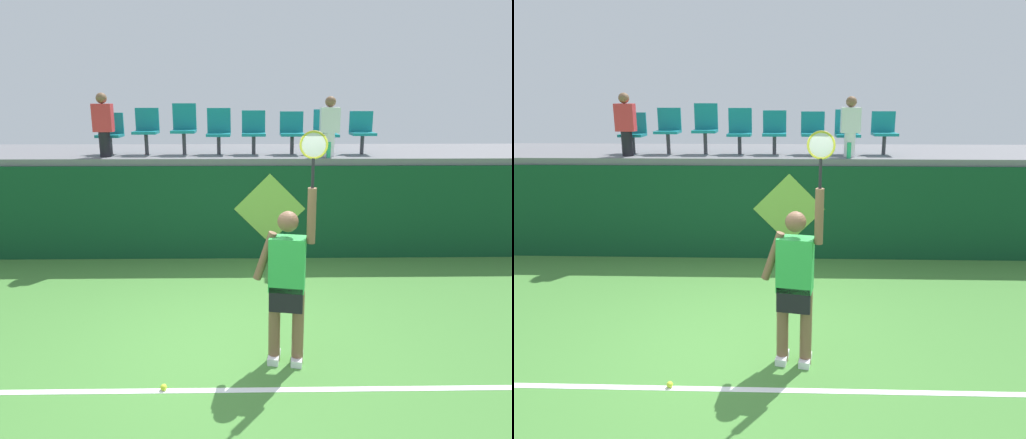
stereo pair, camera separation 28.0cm
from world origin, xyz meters
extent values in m
plane|color=#478438|center=(0.00, 0.00, 0.00)|extent=(40.00, 40.00, 0.00)
cube|color=#0F4223|center=(0.00, 3.25, 0.85)|extent=(13.97, 0.20, 1.69)
cube|color=slate|center=(0.00, 4.49, 1.75)|extent=(13.97, 2.58, 0.12)
cube|color=white|center=(0.00, -0.81, 0.00)|extent=(12.57, 0.08, 0.01)
cube|color=white|center=(0.49, -0.25, 0.04)|extent=(0.16, 0.28, 0.08)
cube|color=white|center=(0.74, -0.30, 0.04)|extent=(0.16, 0.28, 0.08)
cylinder|color=brown|center=(0.49, -0.25, 0.43)|extent=(0.13, 0.13, 0.86)
cylinder|color=brown|center=(0.74, -0.30, 0.43)|extent=(0.13, 0.13, 0.86)
cube|color=black|center=(0.62, -0.28, 0.78)|extent=(0.39, 0.28, 0.28)
cube|color=green|center=(0.62, -0.28, 1.16)|extent=(0.41, 0.29, 0.59)
sphere|color=brown|center=(0.62, -0.28, 1.62)|extent=(0.22, 0.22, 0.22)
cylinder|color=brown|center=(0.38, -0.23, 1.23)|extent=(0.27, 0.13, 0.55)
cylinder|color=brown|center=(0.85, -0.32, 1.69)|extent=(0.09, 0.09, 0.58)
cylinder|color=black|center=(0.85, -0.32, 2.13)|extent=(0.03, 0.03, 0.30)
torus|color=gold|center=(0.85, -0.32, 2.41)|extent=(0.28, 0.07, 0.28)
ellipsoid|color=silver|center=(0.85, -0.32, 2.41)|extent=(0.24, 0.06, 0.24)
sphere|color=#D1E533|center=(-0.66, -0.79, 0.03)|extent=(0.07, 0.07, 0.07)
cylinder|color=#26B272|center=(1.63, 3.32, 1.95)|extent=(0.08, 0.08, 0.28)
cylinder|color=#38383D|center=(-2.36, 3.86, 1.98)|extent=(0.07, 0.07, 0.32)
cube|color=#147F89|center=(-2.36, 3.86, 2.16)|extent=(0.44, 0.42, 0.05)
cube|color=#147F89|center=(-2.36, 4.05, 2.38)|extent=(0.44, 0.04, 0.39)
cylinder|color=#38383D|center=(-1.69, 3.86, 2.01)|extent=(0.07, 0.07, 0.38)
cube|color=#147F89|center=(-1.69, 3.86, 2.22)|extent=(0.44, 0.42, 0.05)
cube|color=#147F89|center=(-1.69, 4.05, 2.45)|extent=(0.44, 0.04, 0.41)
cylinder|color=#38383D|center=(-0.99, 3.86, 2.01)|extent=(0.07, 0.07, 0.40)
cube|color=#147F89|center=(-0.99, 3.86, 2.24)|extent=(0.44, 0.42, 0.05)
cube|color=#147F89|center=(-0.99, 4.05, 2.50)|extent=(0.44, 0.04, 0.48)
cylinder|color=#38383D|center=(-0.34, 3.86, 1.98)|extent=(0.07, 0.07, 0.34)
cube|color=#147F89|center=(-0.34, 3.86, 2.18)|extent=(0.44, 0.42, 0.05)
cube|color=#147F89|center=(-0.34, 4.05, 2.43)|extent=(0.44, 0.04, 0.46)
cylinder|color=#38383D|center=(0.31, 3.86, 1.99)|extent=(0.07, 0.07, 0.34)
cube|color=#147F89|center=(0.31, 3.86, 2.18)|extent=(0.44, 0.42, 0.05)
cube|color=#147F89|center=(0.31, 4.05, 2.41)|extent=(0.44, 0.04, 0.41)
cylinder|color=#38383D|center=(1.02, 3.86, 1.99)|extent=(0.07, 0.07, 0.34)
cube|color=#147F89|center=(1.02, 3.86, 2.18)|extent=(0.44, 0.42, 0.05)
cube|color=#147F89|center=(1.02, 4.05, 2.40)|extent=(0.44, 0.04, 0.39)
cylinder|color=#38383D|center=(1.66, 3.86, 1.98)|extent=(0.07, 0.07, 0.33)
cube|color=#147F89|center=(1.66, 3.86, 2.17)|extent=(0.44, 0.42, 0.05)
cube|color=#147F89|center=(1.66, 4.05, 2.41)|extent=(0.44, 0.04, 0.44)
cylinder|color=#38383D|center=(2.34, 3.86, 1.99)|extent=(0.07, 0.07, 0.35)
cube|color=#147F89|center=(2.34, 3.86, 2.19)|extent=(0.44, 0.42, 0.05)
cube|color=#147F89|center=(2.34, 4.05, 2.41)|extent=(0.44, 0.04, 0.38)
cylinder|color=black|center=(-2.36, 3.53, 2.04)|extent=(0.20, 0.20, 0.44)
cube|color=red|center=(-2.36, 3.53, 2.50)|extent=(0.34, 0.20, 0.49)
sphere|color=brown|center=(-2.36, 3.53, 2.84)|extent=(0.19, 0.19, 0.19)
cylinder|color=white|center=(1.66, 3.53, 2.03)|extent=(0.20, 0.20, 0.43)
cube|color=white|center=(1.66, 3.53, 2.46)|extent=(0.34, 0.20, 0.44)
sphere|color=brown|center=(1.66, 3.53, 2.78)|extent=(0.19, 0.19, 0.19)
cube|color=#0F4223|center=(0.58, 3.14, 0.00)|extent=(0.90, 0.01, 0.00)
plane|color=#8CC64C|center=(0.58, 3.14, 0.93)|extent=(1.27, 0.00, 1.27)
camera|label=1|loc=(0.21, -4.92, 2.88)|focal=32.76mm
camera|label=2|loc=(0.49, -4.92, 2.88)|focal=32.76mm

